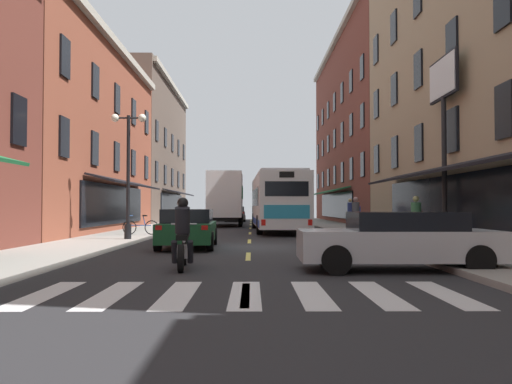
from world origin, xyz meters
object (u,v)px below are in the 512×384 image
sedan_near (188,228)px  sedan_mid (235,214)px  transit_bus (277,202)px  motorcycle_rider (183,238)px  bicycle_near (141,227)px  street_lamp_twin (128,169)px  sedan_far (399,240)px  pedestrian_mid (350,212)px  billboard_sign (444,103)px  pedestrian_near (358,215)px  pedestrian_far (416,219)px  pedestrian_rear (356,214)px  box_truck (226,199)px

sedan_near → sedan_mid: (0.60, 31.78, 0.04)m
transit_bus → sedan_near: (-3.69, -12.19, -1.04)m
sedan_mid → motorcycle_rider: motorcycle_rider is taller
bicycle_near → street_lamp_twin: street_lamp_twin is taller
street_lamp_twin → motorcycle_rider: bearing=-69.0°
sedan_far → motorcycle_rider: motorcycle_rider is taller
sedan_mid → bicycle_near: sedan_mid is taller
motorcycle_rider → pedestrian_mid: size_ratio=1.14×
billboard_sign → pedestrian_mid: bearing=91.6°
pedestrian_near → pedestrian_mid: 4.96m
sedan_near → pedestrian_far: size_ratio=2.53×
sedan_near → bicycle_near: size_ratio=2.50×
transit_bus → motorcycle_rider: size_ratio=5.91×
sedan_near → pedestrian_far: 8.20m
pedestrian_rear → transit_bus: bearing=134.4°
transit_bus → pedestrian_far: (4.48, -11.61, -0.72)m
box_truck → pedestrian_rear: (6.99, -13.35, -0.95)m
sedan_near → sedan_mid: sedan_mid is taller
billboard_sign → sedan_far: bearing=-117.8°
transit_bus → pedestrian_near: (4.52, -1.03, -0.76)m
pedestrian_far → bicycle_near: bearing=-73.1°
pedestrian_mid → sedan_far: bearing=-111.5°
pedestrian_rear → sedan_mid: bearing=114.0°
bicycle_near → sedan_near: bearing=-64.0°
sedan_near → pedestrian_near: 13.85m
billboard_sign → pedestrian_mid: size_ratio=3.70×
sedan_far → pedestrian_far: size_ratio=2.62×
sedan_near → sedan_mid: 31.79m
pedestrian_near → pedestrian_far: bearing=-87.3°
billboard_sign → box_truck: billboard_sign is taller
street_lamp_twin → transit_bus: bearing=55.5°
sedan_mid → motorcycle_rider: size_ratio=2.29×
bicycle_near → billboard_sign: bearing=-24.7°
box_truck → motorcycle_rider: box_truck is taller
transit_bus → pedestrian_mid: 6.40m
sedan_far → street_lamp_twin: 12.59m
sedan_far → pedestrian_rear: (1.74, 13.53, 0.37)m
street_lamp_twin → pedestrian_far: bearing=-11.4°
sedan_mid → pedestrian_rear: bearing=-74.8°
billboard_sign → sedan_mid: bearing=105.3°
billboard_sign → pedestrian_far: (-1.00, 0.10, -4.19)m
box_truck → pedestrian_far: size_ratio=4.85×
transit_bus → pedestrian_near: bearing=-12.9°
billboard_sign → street_lamp_twin: billboard_sign is taller
sedan_near → box_truck: bearing=89.1°
sedan_mid → sedan_far: bearing=-82.6°
sedan_far → pedestrian_mid: pedestrian_mid is taller
box_truck → motorcycle_rider: size_ratio=3.97×
sedan_far → pedestrian_mid: size_ratio=2.43×
box_truck → pedestrian_near: 12.28m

